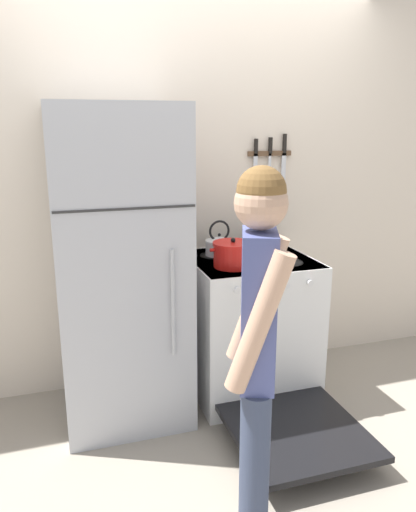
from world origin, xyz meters
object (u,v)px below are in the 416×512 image
at_px(stove_range, 251,327).
at_px(person, 257,352).
at_px(tea_kettle, 220,245).
at_px(utensil_jar, 268,241).
at_px(refrigerator, 120,268).
at_px(dutch_oven_pot, 233,254).

distance_m(stove_range, person, 1.36).
relative_size(tea_kettle, utensil_jar, 0.98).
distance_m(refrigerator, tea_kettle, 0.67).
distance_m(stove_range, tea_kettle, 0.56).
xyz_separation_m(stove_range, tea_kettle, (-0.15, 0.18, 0.51)).
height_order(dutch_oven_pot, utensil_jar, utensil_jar).
bearing_deg(stove_range, person, -111.87).
xyz_separation_m(tea_kettle, person, (-0.32, -1.37, -0.06)).
relative_size(refrigerator, stove_range, 1.29).
distance_m(utensil_jar, person, 1.53).
bearing_deg(utensil_jar, refrigerator, -171.13).
xyz_separation_m(refrigerator, dutch_oven_pot, (0.64, -0.13, 0.06)).
height_order(refrigerator, stove_range, refrigerator).
bearing_deg(utensil_jar, stove_range, -135.50).
xyz_separation_m(stove_range, utensil_jar, (0.19, 0.18, 0.51)).
height_order(refrigerator, tea_kettle, refrigerator).
xyz_separation_m(tea_kettle, utensil_jar, (0.34, 0.01, -0.00)).
height_order(dutch_oven_pot, tea_kettle, tea_kettle).
relative_size(stove_range, tea_kettle, 6.23).
bearing_deg(stove_range, refrigerator, 178.06).
bearing_deg(tea_kettle, refrigerator, -167.22).
height_order(tea_kettle, person, person).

